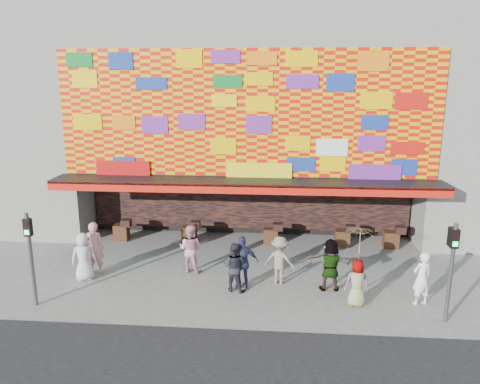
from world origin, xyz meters
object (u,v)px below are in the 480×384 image
Objects in this scene: signal_left at (30,249)px; ped_a at (84,257)px; ped_e at (243,263)px; parasol at (360,241)px; ped_c at (234,267)px; ped_f at (330,265)px; signal_right at (452,262)px; ped_b at (95,248)px; ped_g at (357,283)px; ped_i at (190,248)px; ped_h at (422,278)px; ped_d at (280,260)px.

signal_left is 2.36m from ped_a.
parasol is (3.62, -0.93, 1.20)m from ped_e.
ped_c is 0.32m from ped_e.
ped_f is 0.99× the size of parasol.
ped_c is (-6.32, 1.55, -1.03)m from signal_right.
ped_b is 1.09× the size of ped_f.
ped_a is 9.27m from ped_g.
ped_e is at bearing 170.97° from ped_b.
signal_left is 1.70× the size of ped_i.
signal_left is at bearing 1.50° from ped_g.
ped_h is at bearing -168.66° from ped_c.
ped_d is (6.64, -0.34, -0.12)m from ped_b.
signal_right is 1.63× the size of ped_e.
ped_c is 0.97× the size of ped_h.
ped_g is at bearing 162.03° from signal_right.
ped_c is 5.91m from ped_h.
ped_f is at bearing -177.15° from ped_d.
parasol is (-2.01, -0.26, 1.26)m from ped_h.
ped_a is 9.36m from parasol.
ped_d is 0.95× the size of ped_i.
ped_i is 0.99× the size of parasol.
ped_b reaches higher than ped_h.
signal_left reaches higher than ped_i.
parasol is at bearing -174.91° from ped_c.
ped_i is (-4.90, 1.12, -0.00)m from ped_f.
ped_g is at bearing -12.90° from ped_h.
ped_h reaches higher than ped_c.
signal_right reaches higher than ped_c.
ped_d is at bearing 160.61° from ped_a.
ped_f is (1.67, -0.37, 0.05)m from ped_d.
ped_a is at bearing 73.72° from ped_b.
parasol is (0.71, -1.07, 1.23)m from ped_f.
ped_e reaches higher than ped_c.
ped_f is at bearing 11.39° from signal_left.
ped_b is at bearing 167.36° from signal_right.
signal_right is at bearing 167.24° from ped_b.
signal_left reaches higher than ped_e.
ped_f is 1.29m from ped_g.
ped_b reaches higher than ped_g.
ped_b is 3.44m from ped_i.
ped_a is at bearing 17.28° from ped_d.
signal_left is at bearing -175.44° from parasol.
ped_g is (-2.45, 0.79, -1.10)m from signal_right.
signal_left is 1.69× the size of ped_f.
ped_i is (-8.06, 2.99, -0.98)m from signal_right.
signal_right reaches higher than ped_d.
signal_right is at bearing 148.02° from ped_e.
parasol is (0.00, 0.00, 1.36)m from ped_g.
signal_right reaches higher than ped_h.
ped_a is 8.48m from ped_f.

